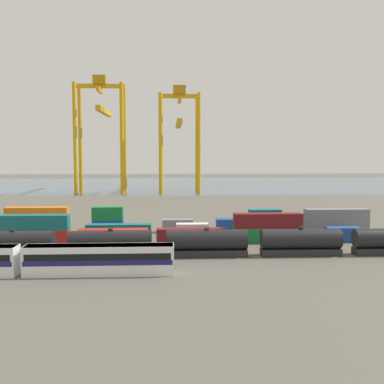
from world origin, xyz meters
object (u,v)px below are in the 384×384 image
at_px(shipping_container_3, 34,237).
at_px(passenger_train, 21,259).
at_px(shipping_container_19, 37,227).
at_px(gantry_crane_central, 179,129).
at_px(shipping_container_13, 192,230).
at_px(shipping_container_16, 336,229).
at_px(freight_tank_row, 207,243).
at_px(gantry_crane_west, 101,122).
at_px(shipping_container_6, 191,236).

bearing_deg(shipping_container_3, passenger_train, -78.71).
xyz_separation_m(shipping_container_19, gantry_crane_central, (30.15, 93.86, 23.46)).
xyz_separation_m(shipping_container_3, shipping_container_19, (-2.52, 11.29, 0.00)).
bearing_deg(shipping_container_3, shipping_container_13, 11.48).
relative_size(shipping_container_16, gantry_crane_central, 0.29).
bearing_deg(shipping_container_16, shipping_container_13, 180.00).
xyz_separation_m(freight_tank_row, shipping_container_3, (-29.23, 10.68, -0.83)).
relative_size(shipping_container_13, shipping_container_16, 0.50).
bearing_deg(shipping_container_13, shipping_container_3, -168.52).
relative_size(shipping_container_19, gantry_crane_central, 0.29).
height_order(shipping_container_13, gantry_crane_west, gantry_crane_west).
distance_m(gantry_crane_west, gantry_crane_central, 30.52).
relative_size(freight_tank_row, gantry_crane_west, 1.58).
bearing_deg(freight_tank_row, gantry_crane_central, 90.79).
distance_m(shipping_container_6, shipping_container_16, 28.64).
xyz_separation_m(freight_tank_row, shipping_container_13, (-1.42, 16.33, -0.83)).
bearing_deg(freight_tank_row, shipping_container_13, 94.96).
distance_m(freight_tank_row, shipping_container_3, 31.13).
relative_size(gantry_crane_west, gantry_crane_central, 1.09).
bearing_deg(gantry_crane_west, shipping_container_3, -88.48).
bearing_deg(shipping_container_6, gantry_crane_central, 89.82).
bearing_deg(shipping_container_19, shipping_container_13, -10.55).
relative_size(shipping_container_13, shipping_container_19, 0.50).
bearing_deg(gantry_crane_central, freight_tank_row, -89.21).
distance_m(freight_tank_row, shipping_container_6, 10.88).
bearing_deg(shipping_container_3, gantry_crane_west, 91.52).
bearing_deg(shipping_container_13, freight_tank_row, -85.04).
height_order(shipping_container_3, gantry_crane_west, gantry_crane_west).
xyz_separation_m(passenger_train, shipping_container_16, (51.27, 26.23, -0.84)).
xyz_separation_m(shipping_container_13, shipping_container_19, (-30.33, 5.65, 0.00)).
relative_size(shipping_container_3, gantry_crane_west, 0.27).
distance_m(shipping_container_3, shipping_container_16, 55.66).
distance_m(passenger_train, gantry_crane_west, 127.76).
height_order(passenger_train, shipping_container_16, passenger_train).
distance_m(shipping_container_3, shipping_container_13, 28.38).
relative_size(shipping_container_6, gantry_crane_central, 0.29).
xyz_separation_m(shipping_container_13, gantry_crane_west, (-30.58, 98.82, 26.08)).
bearing_deg(gantry_crane_west, shipping_container_6, -73.94).
bearing_deg(shipping_container_19, freight_tank_row, -34.69).
height_order(shipping_container_13, shipping_container_16, same).
relative_size(passenger_train, freight_tank_row, 0.56).
relative_size(passenger_train, shipping_container_19, 3.30).
xyz_separation_m(passenger_train, shipping_container_6, (23.19, 20.59, -0.84)).
bearing_deg(gantry_crane_central, shipping_container_16, -74.42).
bearing_deg(shipping_container_6, shipping_container_19, 159.26).
relative_size(passenger_train, shipping_container_3, 3.30).
bearing_deg(freight_tank_row, gantry_crane_west, 105.53).
xyz_separation_m(shipping_container_6, shipping_container_16, (28.08, 5.65, 0.00)).
bearing_deg(shipping_container_3, shipping_container_16, 5.82).
relative_size(passenger_train, gantry_crane_central, 0.97).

